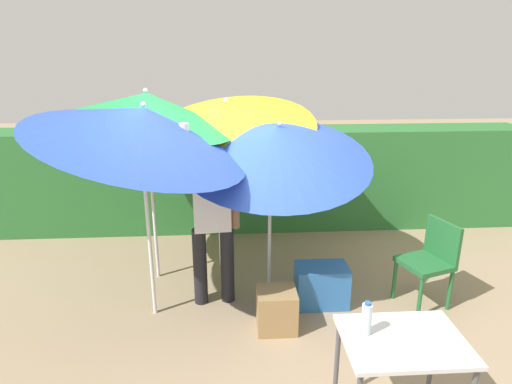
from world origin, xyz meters
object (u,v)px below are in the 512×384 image
(umbrella_navy, at_px, (142,127))
(folding_table, at_px, (402,350))
(umbrella_orange, at_px, (222,118))
(umbrella_yellow, at_px, (146,109))
(chair_plastic, at_px, (431,258))
(cooler_box, at_px, (321,285))
(crate_cardboard, at_px, (277,310))
(bottle_water, at_px, (366,319))
(umbrella_rainbow, at_px, (275,142))
(person_vendor, at_px, (212,218))

(umbrella_navy, height_order, folding_table, umbrella_navy)
(umbrella_orange, height_order, folding_table, umbrella_orange)
(umbrella_yellow, bearing_deg, chair_plastic, -14.72)
(cooler_box, height_order, crate_cardboard, cooler_box)
(chair_plastic, relative_size, cooler_box, 1.68)
(umbrella_orange, distance_m, umbrella_navy, 1.15)
(bottle_water, bearing_deg, cooler_box, 88.51)
(umbrella_orange, relative_size, crate_cardboard, 6.05)
(umbrella_rainbow, bearing_deg, umbrella_navy, -161.65)
(umbrella_navy, relative_size, bottle_water, 9.84)
(umbrella_yellow, bearing_deg, person_vendor, -41.31)
(cooler_box, bearing_deg, person_vendor, 173.62)
(umbrella_yellow, bearing_deg, umbrella_navy, -83.14)
(umbrella_navy, relative_size, chair_plastic, 2.65)
(folding_table, bearing_deg, umbrella_orange, 115.78)
(cooler_box, xyz_separation_m, folding_table, (0.20, -1.57, 0.42))
(person_vendor, bearing_deg, crate_cardboard, -40.68)
(person_vendor, bearing_deg, chair_plastic, -4.33)
(chair_plastic, bearing_deg, cooler_box, 177.74)
(umbrella_rainbow, height_order, person_vendor, umbrella_rainbow)
(umbrella_yellow, xyz_separation_m, chair_plastic, (2.86, -0.75, -1.42))
(umbrella_navy, xyz_separation_m, folding_table, (1.88, -1.55, -1.24))
(umbrella_orange, distance_m, cooler_box, 2.08)
(umbrella_yellow, bearing_deg, cooler_box, -21.87)
(cooler_box, distance_m, bottle_water, 1.62)
(umbrella_yellow, xyz_separation_m, crate_cardboard, (1.26, -1.10, -1.73))
(crate_cardboard, bearing_deg, cooler_box, 37.70)
(umbrella_yellow, bearing_deg, folding_table, -49.18)
(umbrella_rainbow, relative_size, umbrella_orange, 0.87)
(umbrella_navy, height_order, person_vendor, umbrella_navy)
(crate_cardboard, xyz_separation_m, folding_table, (0.70, -1.18, 0.44))
(umbrella_navy, distance_m, crate_cardboard, 2.08)
(umbrella_orange, distance_m, chair_plastic, 2.63)
(crate_cardboard, height_order, folding_table, folding_table)
(umbrella_orange, bearing_deg, chair_plastic, -24.35)
(umbrella_navy, relative_size, folding_table, 2.95)
(folding_table, distance_m, bottle_water, 0.32)
(umbrella_orange, height_order, chair_plastic, umbrella_orange)
(chair_plastic, height_order, cooler_box, chair_plastic)
(umbrella_yellow, height_order, folding_table, umbrella_yellow)
(umbrella_navy, bearing_deg, crate_cardboard, -17.71)
(person_vendor, distance_m, bottle_water, 1.94)
(umbrella_orange, bearing_deg, cooler_box, -42.24)
(chair_plastic, bearing_deg, umbrella_rainbow, 164.30)
(chair_plastic, distance_m, folding_table, 1.77)
(umbrella_rainbow, xyz_separation_m, umbrella_yellow, (-1.31, 0.32, 0.30))
(cooler_box, bearing_deg, crate_cardboard, -142.30)
(folding_table, bearing_deg, umbrella_yellow, 130.82)
(cooler_box, distance_m, crate_cardboard, 0.64)
(umbrella_navy, xyz_separation_m, chair_plastic, (2.78, -0.03, -1.36))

